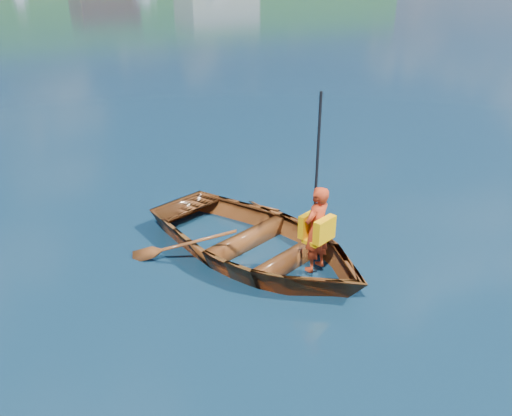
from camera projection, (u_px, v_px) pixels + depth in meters
The scene contains 3 objects.
ground at pixel (254, 286), 6.22m from camera, with size 600.00×600.00×0.00m.
rowboat at pixel (255, 242), 6.82m from camera, with size 3.35×4.06×0.73m.
child_paddler at pixel (317, 228), 6.17m from camera, with size 0.47×0.42×2.22m.
Camera 1 is at (-2.71, -4.47, 3.51)m, focal length 35.00 mm.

